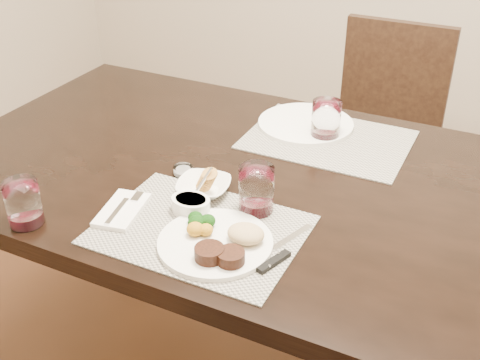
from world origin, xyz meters
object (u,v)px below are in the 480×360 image
at_px(cracker_bowl, 204,186).
at_px(far_plate, 306,124).
at_px(chair_far, 383,128).
at_px(dinner_plate, 219,242).
at_px(steak_knife, 278,255).
at_px(wine_glass_near, 256,191).

bearing_deg(cracker_bowl, far_plate, 79.01).
bearing_deg(cracker_bowl, chair_far, 79.42).
relative_size(dinner_plate, cracker_bowl, 1.65).
bearing_deg(steak_knife, dinner_plate, -150.54).
bearing_deg(wine_glass_near, far_plate, 96.74).
bearing_deg(steak_knife, wine_glass_near, 148.69).
bearing_deg(wine_glass_near, dinner_plate, -93.39).
height_order(steak_knife, cracker_bowl, cracker_bowl).
relative_size(chair_far, steak_knife, 4.27).
height_order(wine_glass_near, far_plate, wine_glass_near).
relative_size(steak_knife, cracker_bowl, 1.37).
bearing_deg(chair_far, dinner_plate, -92.89).
bearing_deg(cracker_bowl, steak_knife, -30.21).
height_order(chair_far, steak_knife, chair_far).
bearing_deg(far_plate, chair_far, 79.72).
distance_m(chair_far, steak_knife, 1.27).
bearing_deg(cracker_bowl, dinner_plate, -52.30).
xyz_separation_m(steak_knife, cracker_bowl, (-0.27, 0.16, 0.01)).
height_order(chair_far, wine_glass_near, chair_far).
xyz_separation_m(chair_far, dinner_plate, (-0.06, -1.26, 0.26)).
xyz_separation_m(wine_glass_near, far_plate, (-0.06, 0.48, -0.04)).
height_order(chair_far, cracker_bowl, chair_far).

